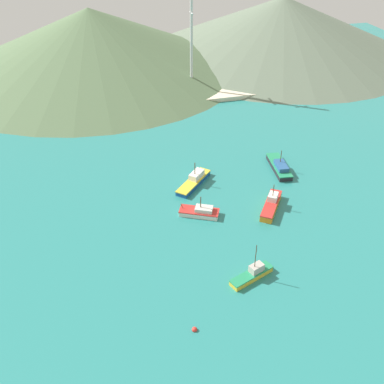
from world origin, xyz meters
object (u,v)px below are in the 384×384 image
(fishing_boat_4, at_px, (271,205))
(fishing_boat_5, at_px, (279,167))
(fishing_boat_2, at_px, (200,212))
(fishing_boat_7, at_px, (252,274))
(radio_tower, at_px, (191,28))
(buoy_0, at_px, (194,330))
(fishing_boat_6, at_px, (194,181))

(fishing_boat_4, distance_m, fishing_boat_5, 15.20)
(fishing_boat_2, relative_size, fishing_boat_7, 0.99)
(fishing_boat_5, height_order, radio_tower, radio_tower)
(fishing_boat_4, height_order, buoy_0, fishing_boat_4)
(fishing_boat_7, bearing_deg, fishing_boat_2, 100.87)
(fishing_boat_2, xyz_separation_m, fishing_boat_7, (3.54, -18.46, 0.05))
(fishing_boat_2, distance_m, fishing_boat_5, 24.58)
(fishing_boat_4, distance_m, fishing_boat_7, 19.87)
(fishing_boat_2, distance_m, radio_tower, 65.56)
(fishing_boat_5, bearing_deg, fishing_boat_4, -120.14)
(fishing_boat_5, relative_size, fishing_boat_6, 1.13)
(fishing_boat_5, bearing_deg, fishing_boat_2, -152.03)
(fishing_boat_2, bearing_deg, radio_tower, 76.53)
(fishing_boat_4, distance_m, buoy_0, 33.20)
(radio_tower, bearing_deg, fishing_boat_7, -97.94)
(radio_tower, bearing_deg, fishing_boat_5, -81.92)
(buoy_0, bearing_deg, fishing_boat_4, 47.66)
(fishing_boat_7, bearing_deg, buoy_0, -146.97)
(fishing_boat_4, bearing_deg, fishing_boat_7, -122.02)
(fishing_boat_5, bearing_deg, buoy_0, -128.52)
(fishing_boat_5, distance_m, fishing_boat_6, 19.95)
(fishing_boat_7, bearing_deg, radio_tower, 82.06)
(fishing_boat_7, relative_size, buoy_0, 10.11)
(fishing_boat_5, distance_m, radio_tower, 53.40)
(fishing_boat_6, distance_m, fishing_boat_7, 29.29)
(fishing_boat_6, xyz_separation_m, buoy_0, (-10.05, -36.92, -0.72))
(fishing_boat_2, relative_size, fishing_boat_4, 0.86)
(fishing_boat_5, height_order, fishing_boat_6, fishing_boat_6)
(fishing_boat_2, xyz_separation_m, fishing_boat_4, (14.08, -1.62, 0.20))
(fishing_boat_2, bearing_deg, buoy_0, -107.56)
(fishing_boat_5, xyz_separation_m, fishing_boat_7, (-18.16, -29.99, -0.04))
(fishing_boat_6, height_order, fishing_boat_7, fishing_boat_7)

